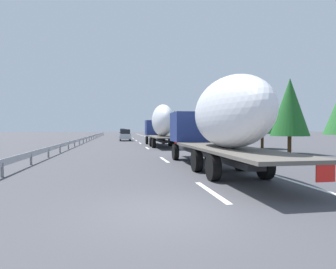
# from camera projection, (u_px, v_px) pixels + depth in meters

# --- Properties ---
(ground_plane) EXTENTS (260.00, 260.00, 0.00)m
(ground_plane) POSITION_uv_depth(u_px,v_px,m) (126.00, 141.00, 46.46)
(ground_plane) COLOR #424247
(lane_stripe_0) EXTENTS (3.20, 0.20, 0.01)m
(lane_stripe_0) POSITION_uv_depth(u_px,v_px,m) (211.00, 192.00, 9.32)
(lane_stripe_0) COLOR white
(lane_stripe_0) RESTS_ON ground_plane
(lane_stripe_1) EXTENTS (3.20, 0.20, 0.01)m
(lane_stripe_1) POSITION_uv_depth(u_px,v_px,m) (164.00, 160.00, 18.81)
(lane_stripe_1) COLOR white
(lane_stripe_1) RESTS_ON ground_plane
(lane_stripe_2) EXTENTS (3.20, 0.20, 0.01)m
(lane_stripe_2) POSITION_uv_depth(u_px,v_px,m) (147.00, 148.00, 29.92)
(lane_stripe_2) COLOR white
(lane_stripe_2) RESTS_ON ground_plane
(lane_stripe_3) EXTENTS (3.20, 0.20, 0.01)m
(lane_stripe_3) POSITION_uv_depth(u_px,v_px,m) (140.00, 143.00, 39.59)
(lane_stripe_3) COLOR white
(lane_stripe_3) RESTS_ON ground_plane
(lane_stripe_4) EXTENTS (3.20, 0.20, 0.01)m
(lane_stripe_4) POSITION_uv_depth(u_px,v_px,m) (136.00, 141.00, 48.28)
(lane_stripe_4) COLOR white
(lane_stripe_4) RESTS_ON ground_plane
(lane_stripe_5) EXTENTS (3.20, 0.20, 0.01)m
(lane_stripe_5) POSITION_uv_depth(u_px,v_px,m) (133.00, 138.00, 60.04)
(lane_stripe_5) COLOR white
(lane_stripe_5) RESTS_ON ground_plane
(lane_stripe_6) EXTENTS (3.20, 0.20, 0.01)m
(lane_stripe_6) POSITION_uv_depth(u_px,v_px,m) (133.00, 139.00, 57.77)
(lane_stripe_6) COLOR white
(lane_stripe_6) RESTS_ON ground_plane
(edge_line_right) EXTENTS (110.00, 0.20, 0.01)m
(edge_line_right) POSITION_uv_depth(u_px,v_px,m) (156.00, 140.00, 52.32)
(edge_line_right) COLOR white
(edge_line_right) RESTS_ON ground_plane
(truck_lead) EXTENTS (13.71, 2.55, 4.64)m
(truck_lead) POSITION_uv_depth(u_px,v_px,m) (161.00, 124.00, 32.60)
(truck_lead) COLOR navy
(truck_lead) RESTS_ON ground_plane
(truck_trailing) EXTENTS (14.23, 2.55, 4.31)m
(truck_trailing) POSITION_uv_depth(u_px,v_px,m) (218.00, 120.00, 13.86)
(truck_trailing) COLOR navy
(truck_trailing) RESTS_ON ground_plane
(car_red_compact) EXTENTS (4.02, 1.78, 1.88)m
(car_red_compact) POSITION_uv_depth(u_px,v_px,m) (125.00, 134.00, 56.30)
(car_red_compact) COLOR red
(car_red_compact) RESTS_ON ground_plane
(car_blue_sedan) EXTENTS (4.44, 1.86, 1.89)m
(car_blue_sedan) POSITION_uv_depth(u_px,v_px,m) (123.00, 133.00, 74.24)
(car_blue_sedan) COLOR #28479E
(car_blue_sedan) RESTS_ON ground_plane
(car_white_van) EXTENTS (4.15, 1.77, 1.96)m
(car_white_van) POSITION_uv_depth(u_px,v_px,m) (122.00, 132.00, 97.54)
(car_white_van) COLOR white
(car_white_van) RESTS_ON ground_plane
(car_silver_hatch) EXTENTS (4.60, 1.79, 1.87)m
(car_silver_hatch) POSITION_uv_depth(u_px,v_px,m) (125.00, 135.00, 47.58)
(car_silver_hatch) COLOR #ADB2B7
(car_silver_hatch) RESTS_ON ground_plane
(road_sign) EXTENTS (0.10, 0.90, 3.05)m
(road_sign) POSITION_uv_depth(u_px,v_px,m) (159.00, 128.00, 56.71)
(road_sign) COLOR gray
(road_sign) RESTS_ON ground_plane
(tree_0) EXTENTS (3.90, 3.90, 5.84)m
(tree_0) POSITION_uv_depth(u_px,v_px,m) (175.00, 120.00, 61.40)
(tree_0) COLOR #472D19
(tree_0) RESTS_ON ground_plane
(tree_2) EXTENTS (3.08, 3.08, 6.13)m
(tree_2) POSITION_uv_depth(u_px,v_px,m) (290.00, 107.00, 23.34)
(tree_2) COLOR #472D19
(tree_2) RESTS_ON ground_plane
(tree_3) EXTENTS (3.91, 3.91, 4.96)m
(tree_3) POSITION_uv_depth(u_px,v_px,m) (176.00, 123.00, 54.76)
(tree_3) COLOR #472D19
(tree_3) RESTS_ON ground_plane
(tree_4) EXTENTS (3.50, 3.50, 5.15)m
(tree_4) POSITION_uv_depth(u_px,v_px,m) (262.00, 116.00, 28.98)
(tree_4) COLOR #472D19
(tree_4) RESTS_ON ground_plane
(guardrail_median) EXTENTS (94.00, 0.10, 0.76)m
(guardrail_median) POSITION_uv_depth(u_px,v_px,m) (89.00, 137.00, 48.38)
(guardrail_median) COLOR #9EA0A5
(guardrail_median) RESTS_ON ground_plane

